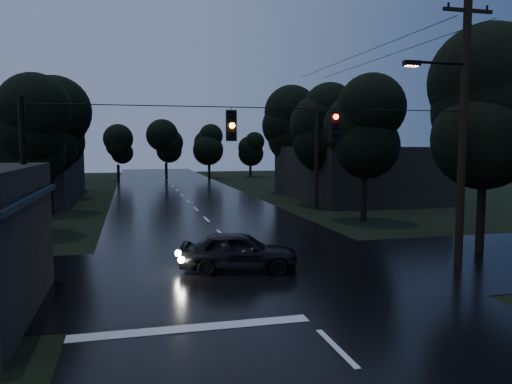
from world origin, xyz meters
name	(u,v)px	position (x,y,z in m)	size (l,w,h in m)	color
main_road	(196,209)	(0.00, 30.00, 0.00)	(12.00, 120.00, 0.02)	black
cross_street	(259,272)	(0.00, 12.00, 0.00)	(60.00, 9.00, 0.02)	black
building_far_right	(354,173)	(14.00, 34.00, 2.20)	(10.00, 14.00, 4.40)	black
building_far_left	(12,170)	(-14.00, 40.00, 2.50)	(10.00, 16.00, 5.00)	black
utility_pole_main	(461,126)	(7.41, 11.00, 5.26)	(3.50, 0.30, 10.00)	black
utility_pole_far	(317,155)	(8.30, 28.00, 3.88)	(2.00, 0.30, 7.50)	black
anchor_pole_left	(25,198)	(-7.50, 11.00, 3.00)	(0.18, 0.18, 6.00)	black
span_signals	(283,125)	(0.56, 10.99, 5.24)	(15.00, 0.37, 1.12)	black
tree_corner_near	(485,111)	(10.00, 13.00, 5.99)	(4.48, 4.48, 9.44)	black
tree_left_a	(36,131)	(-9.00, 22.00, 5.24)	(3.92, 3.92, 8.26)	black
tree_left_b	(48,129)	(-9.60, 30.00, 5.62)	(4.20, 4.20, 8.85)	black
tree_left_c	(59,128)	(-10.20, 40.00, 5.99)	(4.48, 4.48, 9.44)	black
tree_right_a	(365,127)	(9.00, 22.00, 5.62)	(4.20, 4.20, 8.85)	black
tree_right_b	(324,126)	(9.60, 30.00, 5.99)	(4.48, 4.48, 9.44)	black
tree_right_c	(290,126)	(10.20, 40.00, 6.37)	(4.76, 4.76, 10.03)	black
car	(239,251)	(-0.66, 12.37, 0.73)	(1.71, 4.26, 1.45)	black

